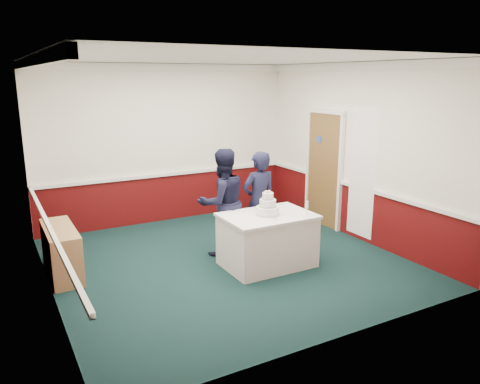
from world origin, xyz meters
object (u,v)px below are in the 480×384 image
person_woman (259,202)px  champagne_flute (307,206)px  cake_knife (273,218)px  person_man (222,202)px  sideboard (62,251)px  cake_table (267,240)px  wedding_cake (268,207)px

person_woman → champagne_flute: bearing=107.8°
person_woman → cake_knife: bearing=73.1°
cake_knife → person_man: (-0.34, 0.94, 0.06)m
sideboard → champagne_flute: size_ratio=5.85×
cake_table → person_woman: (0.21, 0.61, 0.41)m
champagne_flute → person_man: person_man is taller
cake_knife → person_woman: person_woman is taller
champagne_flute → person_woman: person_woman is taller
sideboard → person_woman: bearing=-9.6°
sideboard → cake_table: (2.74, -1.11, 0.05)m
wedding_cake → champagne_flute: (0.50, -0.28, 0.03)m
sideboard → person_man: bearing=-8.8°
wedding_cake → person_woman: 0.65m
cake_table → cake_knife: cake_knife is taller
cake_table → champagne_flute: bearing=-29.2°
cake_table → person_man: bearing=116.6°
champagne_flute → person_man: 1.34m
cake_table → person_man: 0.94m
cake_table → person_woman: bearing=70.6°
sideboard → champagne_flute: bearing=-23.2°
cake_table → champagne_flute: size_ratio=6.44×
wedding_cake → cake_knife: size_ratio=1.65×
cake_knife → champagne_flute: champagne_flute is taller
wedding_cake → person_woman: bearing=70.6°
wedding_cake → sideboard: bearing=158.0°
person_man → person_woman: 0.60m
cake_knife → person_woman: (0.24, 0.81, 0.02)m
person_man → cake_table: bearing=116.1°
wedding_cake → champagne_flute: size_ratio=1.78×
person_woman → sideboard: bearing=-9.7°
cake_table → person_man: (-0.37, 0.74, 0.45)m
wedding_cake → person_man: 0.83m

